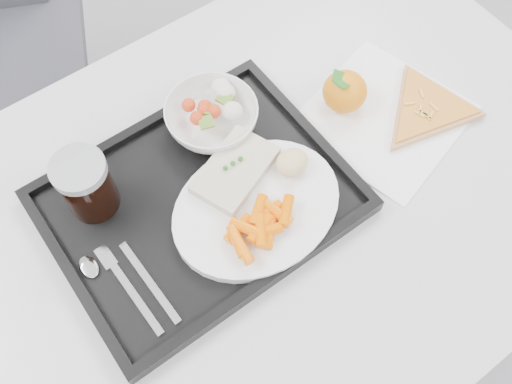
% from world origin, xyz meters
% --- Properties ---
extents(table, '(1.20, 0.80, 0.75)m').
position_xyz_m(table, '(0.00, 0.30, 0.68)').
color(table, '#A9A9AB').
rests_on(table, ground).
extents(tray, '(0.45, 0.35, 0.03)m').
position_xyz_m(tray, '(-0.08, 0.35, 0.76)').
color(tray, black).
rests_on(tray, table).
extents(dinner_plate, '(0.27, 0.27, 0.02)m').
position_xyz_m(dinner_plate, '(-0.01, 0.28, 0.77)').
color(dinner_plate, white).
rests_on(dinner_plate, tray).
extents(fish_fillet, '(0.16, 0.13, 0.03)m').
position_xyz_m(fish_fillet, '(-0.01, 0.34, 0.79)').
color(fish_fillet, beige).
rests_on(fish_fillet, dinner_plate).
extents(bread_roll, '(0.06, 0.05, 0.03)m').
position_xyz_m(bread_roll, '(0.07, 0.30, 0.80)').
color(bread_roll, '#CDB781').
rests_on(bread_roll, dinner_plate).
extents(salad_bowl, '(0.15, 0.15, 0.05)m').
position_xyz_m(salad_bowl, '(0.02, 0.45, 0.79)').
color(salad_bowl, white).
rests_on(salad_bowl, tray).
extents(cola_glass, '(0.08, 0.08, 0.11)m').
position_xyz_m(cola_glass, '(-0.21, 0.44, 0.82)').
color(cola_glass, black).
rests_on(cola_glass, tray).
extents(cutlery, '(0.08, 0.17, 0.01)m').
position_xyz_m(cutlery, '(-0.24, 0.31, 0.77)').
color(cutlery, silver).
rests_on(cutlery, tray).
extents(napkin, '(0.30, 0.30, 0.00)m').
position_xyz_m(napkin, '(0.27, 0.30, 0.75)').
color(napkin, white).
rests_on(napkin, table).
extents(tangerine, '(0.09, 0.09, 0.07)m').
position_xyz_m(tangerine, '(0.23, 0.36, 0.79)').
color(tangerine, orange).
rests_on(tangerine, napkin).
extents(pizza_slice, '(0.26, 0.26, 0.02)m').
position_xyz_m(pizza_slice, '(0.34, 0.27, 0.76)').
color(pizza_slice, tan).
rests_on(pizza_slice, napkin).
extents(carrot_pile, '(0.12, 0.08, 0.03)m').
position_xyz_m(carrot_pile, '(-0.03, 0.24, 0.80)').
color(carrot_pile, '#F66A00').
rests_on(carrot_pile, dinner_plate).
extents(salad_contents, '(0.10, 0.08, 0.03)m').
position_xyz_m(salad_contents, '(0.04, 0.46, 0.80)').
color(salad_contents, red).
rests_on(salad_contents, salad_bowl).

